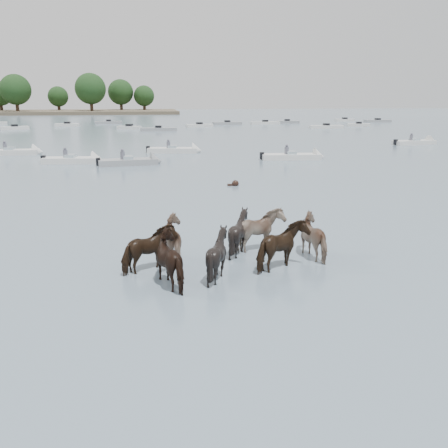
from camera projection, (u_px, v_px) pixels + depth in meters
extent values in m
plane|color=slate|center=(184.00, 262.00, 15.83)|extent=(400.00, 400.00, 0.00)
imported|color=black|center=(149.00, 251.00, 14.91)|extent=(1.97, 1.79, 1.55)
imported|color=#9C7B6A|center=(178.00, 240.00, 16.03)|extent=(2.00, 2.05, 1.57)
imported|color=black|center=(239.00, 234.00, 16.62)|extent=(1.86, 1.76, 1.63)
imported|color=#826958|center=(259.00, 232.00, 16.85)|extent=(2.13, 1.65, 1.64)
imported|color=black|center=(176.00, 260.00, 13.88)|extent=(2.16, 2.16, 1.66)
imported|color=black|center=(218.00, 256.00, 14.33)|extent=(1.87, 1.79, 1.61)
imported|color=black|center=(282.00, 248.00, 15.03)|extent=(2.11, 1.89, 1.66)
imported|color=gray|center=(318.00, 237.00, 16.30)|extent=(1.99, 2.04, 1.57)
sphere|color=black|center=(235.00, 184.00, 29.45)|extent=(0.44, 0.44, 0.44)
cube|color=black|center=(231.00, 185.00, 29.43)|extent=(0.50, 0.22, 0.18)
cube|color=silver|center=(71.00, 161.00, 39.38)|extent=(4.65, 2.10, 0.55)
cone|color=silver|center=(98.00, 161.00, 39.49)|extent=(1.08, 1.69, 1.60)
cube|color=#99ADB7|center=(71.00, 156.00, 39.29)|extent=(0.92, 1.20, 0.35)
cube|color=black|center=(43.00, 159.00, 39.24)|extent=(0.39, 0.39, 0.60)
cylinder|color=#595966|center=(65.00, 154.00, 39.18)|extent=(0.36, 0.36, 0.70)
sphere|color=#595966|center=(65.00, 149.00, 39.06)|extent=(0.24, 0.24, 0.24)
cube|color=gray|center=(128.00, 162.00, 38.35)|extent=(4.82, 2.17, 0.55)
cone|color=gray|center=(157.00, 161.00, 38.99)|extent=(1.09, 1.70, 1.60)
cube|color=#99ADB7|center=(128.00, 158.00, 38.25)|extent=(0.93, 1.21, 0.35)
cube|color=black|center=(98.00, 162.00, 37.66)|extent=(0.39, 0.39, 0.60)
cylinder|color=#595966|center=(123.00, 156.00, 38.14)|extent=(0.36, 0.36, 0.70)
sphere|color=#595966|center=(122.00, 150.00, 38.02)|extent=(0.24, 0.24, 0.24)
cube|color=silver|center=(173.00, 151.00, 46.78)|extent=(5.05, 2.38, 0.55)
cone|color=silver|center=(197.00, 151.00, 46.78)|extent=(1.15, 1.73, 1.60)
cube|color=#99ADB7|center=(173.00, 147.00, 46.69)|extent=(0.97, 1.24, 0.35)
cube|color=black|center=(148.00, 149.00, 46.74)|extent=(0.40, 0.40, 0.60)
cylinder|color=#595966|center=(168.00, 145.00, 46.57)|extent=(0.36, 0.36, 0.70)
sphere|color=#595966|center=(168.00, 140.00, 46.46)|extent=(0.24, 0.24, 0.24)
cube|color=silver|center=(291.00, 157.00, 41.76)|extent=(5.27, 1.98, 0.55)
cone|color=silver|center=(319.00, 157.00, 41.99)|extent=(1.02, 1.66, 1.60)
cube|color=#99ADB7|center=(291.00, 153.00, 41.67)|extent=(0.88, 1.18, 0.35)
cube|color=black|center=(262.00, 156.00, 41.50)|extent=(0.38, 0.38, 0.60)
cylinder|color=#595966|center=(287.00, 151.00, 41.56)|extent=(0.36, 0.36, 0.70)
sphere|color=#595966|center=(287.00, 146.00, 41.44)|extent=(0.24, 0.24, 0.24)
cube|color=silver|center=(414.00, 143.00, 54.77)|extent=(5.20, 2.27, 0.55)
cone|color=silver|center=(432.00, 142.00, 55.49)|extent=(1.11, 1.71, 1.60)
cube|color=#99ADB7|center=(414.00, 140.00, 54.68)|extent=(0.94, 1.22, 0.35)
cube|color=black|center=(396.00, 142.00, 54.01)|extent=(0.39, 0.39, 0.60)
cylinder|color=#595966|center=(411.00, 138.00, 54.56)|extent=(0.36, 0.36, 0.70)
sphere|color=#595966|center=(412.00, 134.00, 54.44)|extent=(0.24, 0.24, 0.24)
cube|color=silver|center=(10.00, 153.00, 45.16)|extent=(5.22, 1.66, 0.55)
cone|color=silver|center=(38.00, 152.00, 45.54)|extent=(0.92, 1.61, 1.60)
cube|color=#99ADB7|center=(10.00, 149.00, 45.06)|extent=(0.81, 1.13, 0.35)
cylinder|color=#595966|center=(5.00, 147.00, 44.95)|extent=(0.36, 0.36, 0.70)
sphere|color=#595966|center=(4.00, 142.00, 44.83)|extent=(0.24, 0.24, 0.24)
cube|color=silver|center=(14.00, 128.00, 79.83)|extent=(4.74, 3.10, 0.60)
cube|color=black|center=(14.00, 126.00, 79.73)|extent=(1.30, 1.30, 0.50)
cube|color=silver|center=(67.00, 125.00, 88.33)|extent=(4.55, 1.92, 0.60)
cube|color=black|center=(67.00, 123.00, 88.23)|extent=(1.09, 1.09, 0.50)
cube|color=gray|center=(109.00, 123.00, 96.68)|extent=(5.49, 1.92, 0.60)
cube|color=black|center=(109.00, 121.00, 96.58)|extent=(1.07, 1.07, 0.50)
cube|color=silver|center=(129.00, 128.00, 80.74)|extent=(4.31, 2.89, 0.60)
cube|color=black|center=(129.00, 126.00, 80.64)|extent=(1.30, 1.30, 0.50)
cube|color=gray|center=(158.00, 130.00, 76.41)|extent=(5.86, 1.63, 0.60)
cube|color=black|center=(158.00, 127.00, 76.31)|extent=(1.02, 1.02, 0.50)
cube|color=silver|center=(199.00, 126.00, 86.24)|extent=(5.09, 2.36, 0.60)
cube|color=black|center=(199.00, 124.00, 86.14)|extent=(1.16, 1.16, 0.50)
cube|color=gray|center=(227.00, 124.00, 93.61)|extent=(5.83, 2.08, 0.60)
cube|color=black|center=(227.00, 122.00, 93.51)|extent=(1.10, 1.10, 0.50)
cube|color=silver|center=(265.00, 123.00, 94.94)|extent=(5.95, 1.84, 0.60)
cube|color=black|center=(265.00, 121.00, 94.84)|extent=(1.06, 1.06, 0.50)
cube|color=gray|center=(287.00, 122.00, 98.40)|extent=(5.06, 1.97, 0.60)
cube|color=black|center=(287.00, 120.00, 98.31)|extent=(1.09, 1.09, 0.50)
cube|color=silver|center=(326.00, 127.00, 82.82)|extent=(5.97, 2.03, 0.60)
cube|color=black|center=(326.00, 125.00, 82.72)|extent=(1.09, 1.09, 0.50)
cube|color=silver|center=(359.00, 125.00, 88.07)|extent=(4.34, 2.79, 0.60)
cube|color=black|center=(359.00, 123.00, 87.97)|extent=(1.28, 1.28, 0.50)
cube|color=silver|center=(345.00, 120.00, 106.36)|extent=(4.33, 1.58, 0.60)
cube|color=black|center=(345.00, 119.00, 106.27)|extent=(1.02, 1.02, 0.50)
cube|color=gray|center=(378.00, 121.00, 102.66)|extent=(5.93, 1.70, 0.60)
cube|color=black|center=(378.00, 119.00, 102.56)|extent=(1.03, 1.03, 0.50)
cylinder|color=#382619|center=(1.00, 108.00, 155.92)|extent=(1.00, 1.00, 3.56)
sphere|color=black|center=(0.00, 93.00, 154.71)|extent=(7.92, 7.92, 7.92)
cylinder|color=#382619|center=(17.00, 108.00, 146.00)|extent=(1.00, 1.00, 4.13)
sphere|color=black|center=(15.00, 90.00, 144.60)|extent=(9.19, 9.19, 9.19)
cylinder|color=#382619|center=(59.00, 108.00, 159.79)|extent=(1.00, 1.00, 3.00)
sphere|color=black|center=(58.00, 97.00, 158.77)|extent=(6.66, 6.66, 6.66)
cylinder|color=#382619|center=(92.00, 107.00, 150.26)|extent=(1.00, 1.00, 4.31)
sphere|color=black|center=(90.00, 89.00, 148.79)|extent=(9.59, 9.59, 9.59)
cylinder|color=#382619|center=(121.00, 107.00, 162.20)|extent=(1.00, 1.00, 3.81)
sphere|color=black|center=(121.00, 92.00, 160.91)|extent=(8.47, 8.47, 8.47)
cylinder|color=#382619|center=(145.00, 108.00, 162.77)|extent=(1.00, 1.00, 3.12)
sphere|color=black|center=(144.00, 96.00, 161.71)|extent=(6.93, 6.93, 6.93)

